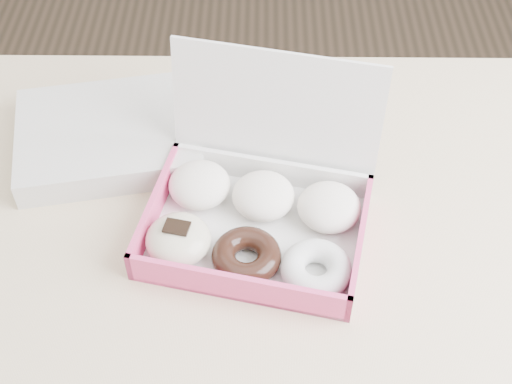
{
  "coord_description": "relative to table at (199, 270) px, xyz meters",
  "views": [
    {
      "loc": [
        0.09,
        -0.6,
        1.51
      ],
      "look_at": [
        0.08,
        0.03,
        0.81
      ],
      "focal_mm": 50.0,
      "sensor_mm": 36.0,
      "label": 1
    }
  ],
  "objects": [
    {
      "name": "donut_box",
      "position": [
        0.08,
        0.02,
        0.11
      ],
      "size": [
        0.33,
        0.3,
        0.21
      ],
      "rotation": [
        0.0,
        0.0,
        -0.22
      ],
      "color": "white",
      "rests_on": "table"
    },
    {
      "name": "table",
      "position": [
        0.0,
        0.0,
        0.0
      ],
      "size": [
        1.2,
        0.8,
        0.75
      ],
      "color": "#CEAF87",
      "rests_on": "ground"
    },
    {
      "name": "newspapers",
      "position": [
        -0.14,
        0.18,
        0.1
      ],
      "size": [
        0.3,
        0.26,
        0.04
      ],
      "primitive_type": "cube",
      "rotation": [
        0.0,
        0.0,
        0.19
      ],
      "color": "silver",
      "rests_on": "table"
    }
  ]
}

